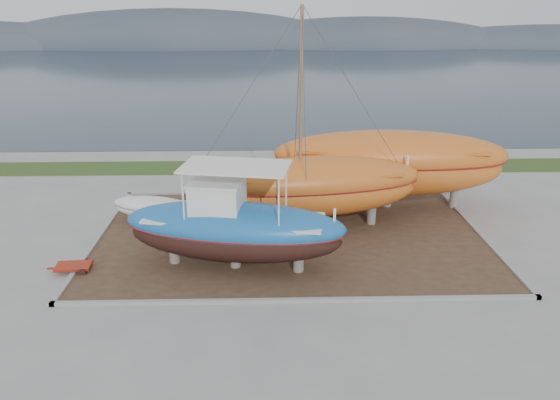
{
  "coord_description": "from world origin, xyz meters",
  "views": [
    {
      "loc": [
        -1.16,
        -19.93,
        10.6
      ],
      "look_at": [
        -0.51,
        4.0,
        1.86
      ],
      "focal_mm": 35.0,
      "sensor_mm": 36.0,
      "label": 1
    }
  ],
  "objects_px": {
    "blue_caique": "(234,217)",
    "red_trailer": "(74,268)",
    "white_dinghy": "(153,210)",
    "orange_sailboat": "(312,124)",
    "orange_bare_hull": "(389,170)"
  },
  "relations": [
    {
      "from": "blue_caique",
      "to": "orange_bare_hull",
      "type": "xyz_separation_m",
      "value": [
        7.92,
        7.01,
        -0.19
      ]
    },
    {
      "from": "blue_caique",
      "to": "red_trailer",
      "type": "bearing_deg",
      "value": -168.42
    },
    {
      "from": "orange_sailboat",
      "to": "red_trailer",
      "type": "height_order",
      "value": "orange_sailboat"
    },
    {
      "from": "white_dinghy",
      "to": "orange_sailboat",
      "type": "xyz_separation_m",
      "value": [
        7.84,
        -0.86,
        4.57
      ]
    },
    {
      "from": "orange_sailboat",
      "to": "blue_caique",
      "type": "bearing_deg",
      "value": -137.75
    },
    {
      "from": "white_dinghy",
      "to": "red_trailer",
      "type": "height_order",
      "value": "white_dinghy"
    },
    {
      "from": "white_dinghy",
      "to": "orange_sailboat",
      "type": "distance_m",
      "value": 9.12
    },
    {
      "from": "white_dinghy",
      "to": "orange_bare_hull",
      "type": "xyz_separation_m",
      "value": [
        12.28,
        2.02,
        1.39
      ]
    },
    {
      "from": "white_dinghy",
      "to": "orange_bare_hull",
      "type": "distance_m",
      "value": 12.52
    },
    {
      "from": "orange_bare_hull",
      "to": "red_trailer",
      "type": "distance_m",
      "value": 16.43
    },
    {
      "from": "blue_caique",
      "to": "orange_bare_hull",
      "type": "bearing_deg",
      "value": 51.76
    },
    {
      "from": "blue_caique",
      "to": "red_trailer",
      "type": "height_order",
      "value": "blue_caique"
    },
    {
      "from": "orange_sailboat",
      "to": "orange_bare_hull",
      "type": "xyz_separation_m",
      "value": [
        4.44,
        2.88,
        -3.18
      ]
    },
    {
      "from": "orange_bare_hull",
      "to": "red_trailer",
      "type": "height_order",
      "value": "orange_bare_hull"
    },
    {
      "from": "red_trailer",
      "to": "orange_sailboat",
      "type": "bearing_deg",
      "value": 18.16
    }
  ]
}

